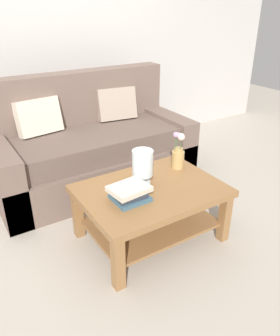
{
  "coord_description": "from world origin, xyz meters",
  "views": [
    {
      "loc": [
        -1.2,
        -2.04,
        1.66
      ],
      "look_at": [
        0.0,
        -0.15,
        0.54
      ],
      "focal_mm": 35.68,
      "sensor_mm": 36.0,
      "label": 1
    }
  ],
  "objects_px": {
    "glass_hurricane_vase": "(143,164)",
    "couch": "(91,148)",
    "flower_pitcher": "(178,153)",
    "book_stack_main": "(129,193)",
    "coffee_table": "(151,202)"
  },
  "relations": [
    {
      "from": "book_stack_main",
      "to": "glass_hurricane_vase",
      "type": "xyz_separation_m",
      "value": [
        0.2,
        0.15,
        0.11
      ]
    },
    {
      "from": "book_stack_main",
      "to": "flower_pitcher",
      "type": "xyz_separation_m",
      "value": [
        0.59,
        0.22,
        0.07
      ]
    },
    {
      "from": "glass_hurricane_vase",
      "to": "book_stack_main",
      "type": "bearing_deg",
      "value": -144.02
    },
    {
      "from": "couch",
      "to": "book_stack_main",
      "type": "bearing_deg",
      "value": -101.29
    },
    {
      "from": "flower_pitcher",
      "to": "glass_hurricane_vase",
      "type": "bearing_deg",
      "value": -169.66
    },
    {
      "from": "glass_hurricane_vase",
      "to": "flower_pitcher",
      "type": "distance_m",
      "value": 0.39
    },
    {
      "from": "couch",
      "to": "glass_hurricane_vase",
      "type": "distance_m",
      "value": 1.03
    },
    {
      "from": "glass_hurricane_vase",
      "to": "flower_pitcher",
      "type": "height_order",
      "value": "flower_pitcher"
    },
    {
      "from": "glass_hurricane_vase",
      "to": "flower_pitcher",
      "type": "bearing_deg",
      "value": 10.34
    },
    {
      "from": "coffee_table",
      "to": "glass_hurricane_vase",
      "type": "height_order",
      "value": "glass_hurricane_vase"
    },
    {
      "from": "couch",
      "to": "glass_hurricane_vase",
      "type": "xyz_separation_m",
      "value": [
        -0.03,
        -1.0,
        0.24
      ]
    },
    {
      "from": "glass_hurricane_vase",
      "to": "couch",
      "type": "bearing_deg",
      "value": 88.43
    },
    {
      "from": "couch",
      "to": "book_stack_main",
      "type": "distance_m",
      "value": 1.18
    },
    {
      "from": "coffee_table",
      "to": "book_stack_main",
      "type": "bearing_deg",
      "value": -166.14
    },
    {
      "from": "coffee_table",
      "to": "flower_pitcher",
      "type": "xyz_separation_m",
      "value": [
        0.37,
        0.16,
        0.25
      ]
    }
  ]
}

